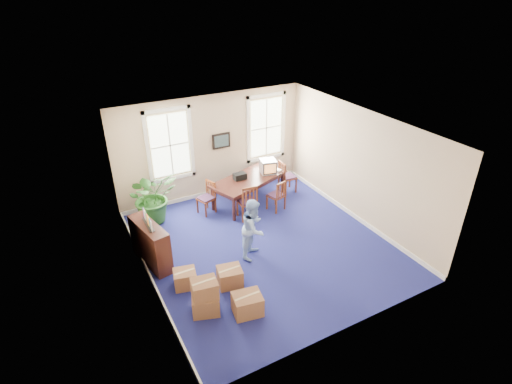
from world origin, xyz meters
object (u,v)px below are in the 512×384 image
credenza (151,244)px  potted_plant (153,196)px  cardboard_boxes (213,289)px  crt_tv (268,166)px  man (254,228)px  conference_table (249,190)px  chair_near_left (247,201)px

credenza → potted_plant: size_ratio=0.91×
cardboard_boxes → crt_tv: bearing=46.8°
potted_plant → cardboard_boxes: size_ratio=1.02×
crt_tv → cardboard_boxes: (-3.44, -3.66, -0.60)m
potted_plant → crt_tv: bearing=-4.6°
crt_tv → man: size_ratio=0.33×
conference_table → credenza: 3.81m
chair_near_left → potted_plant: 2.65m
credenza → conference_table: bearing=12.6°
conference_table → man: size_ratio=1.53×
potted_plant → man: bearing=-58.4°
crt_tv → cardboard_boxes: size_ratio=0.34×
man → credenza: (-2.33, 0.88, -0.24)m
man → cardboard_boxes: man is taller
crt_tv → potted_plant: 3.59m
crt_tv → credenza: crt_tv is taller
credenza → cardboard_boxes: size_ratio=0.93×
man → credenza: size_ratio=1.13×
chair_near_left → man: bearing=72.8°
conference_table → credenza: bearing=-175.2°
man → potted_plant: bearing=79.6°
chair_near_left → cardboard_boxes: size_ratio=0.74×
conference_table → chair_near_left: 0.96m
crt_tv → chair_near_left: bearing=-130.3°
conference_table → chair_near_left: (-0.49, -0.81, 0.14)m
conference_table → cardboard_boxes: cardboard_boxes is taller
man → cardboard_boxes: 2.00m
chair_near_left → cardboard_boxes: 3.59m
crt_tv → man: (-1.85, -2.50, -0.25)m
crt_tv → credenza: (-4.18, -1.62, -0.48)m
credenza → cardboard_boxes: 2.17m
conference_table → man: (-1.14, -2.45, 0.37)m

